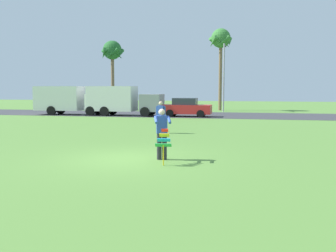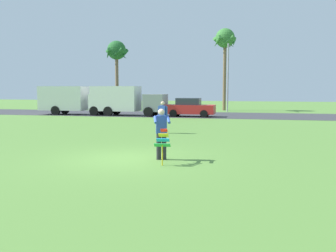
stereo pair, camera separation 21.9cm
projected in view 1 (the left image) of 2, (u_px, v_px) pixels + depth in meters
name	position (u px, v px, depth m)	size (l,w,h in m)	color
ground_plane	(128.00, 159.00, 12.70)	(120.00, 120.00, 0.00)	#568438
road_strip	(203.00, 115.00, 33.91)	(120.00, 8.00, 0.01)	#38383D
person_kite_flyer	(162.00, 132.00, 12.51)	(0.69, 0.76, 1.73)	#26262B
kite_held	(164.00, 141.00, 11.72)	(0.53, 0.67, 1.12)	red
parked_truck_white_box	(68.00, 99.00, 33.97)	(6.77, 2.30, 2.62)	silver
parked_truck_grey_van	(121.00, 100.00, 32.90)	(6.75, 2.24, 2.62)	gray
parked_car_red	(186.00, 108.00, 31.73)	(4.22, 1.88, 1.60)	red
palm_tree_left_near	(112.00, 53.00, 41.32)	(2.58, 2.71, 7.74)	brown
palm_tree_right_near	(221.00, 42.00, 40.33)	(2.58, 2.71, 8.93)	brown
streetlight_pole	(224.00, 73.00, 38.20)	(0.24, 1.65, 7.00)	#9E9EA3
person_walker_near	(161.00, 116.00, 19.95)	(0.56, 0.30, 1.73)	gray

